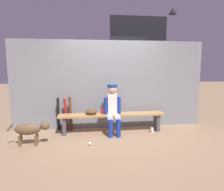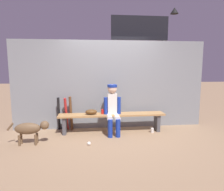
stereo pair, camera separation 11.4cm
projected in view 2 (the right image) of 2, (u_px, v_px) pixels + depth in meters
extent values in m
plane|color=#937556|center=(112.00, 132.00, 5.00)|extent=(30.00, 30.00, 0.00)
cube|color=gray|center=(110.00, 85.00, 5.23)|extent=(4.95, 0.03, 2.25)
cube|color=#AD7F4C|center=(112.00, 115.00, 4.93)|extent=(2.58, 0.36, 0.04)
cube|color=#4C4C51|center=(65.00, 125.00, 4.84)|extent=(0.08, 0.29, 0.42)
cube|color=#4C4C51|center=(157.00, 122.00, 5.09)|extent=(0.08, 0.29, 0.42)
cube|color=silver|center=(112.00, 104.00, 4.90)|extent=(0.22, 0.13, 0.50)
sphere|color=beige|center=(112.00, 89.00, 4.84)|extent=(0.22, 0.22, 0.22)
cylinder|color=#193399|center=(112.00, 86.00, 4.83)|extent=(0.23, 0.23, 0.06)
cylinder|color=silver|center=(109.00, 117.00, 4.74)|extent=(0.13, 0.38, 0.13)
cylinder|color=#193399|center=(110.00, 128.00, 4.58)|extent=(0.11, 0.11, 0.42)
cylinder|color=#193399|center=(106.00, 106.00, 4.87)|extent=(0.09, 0.09, 0.42)
cylinder|color=silver|center=(117.00, 117.00, 4.76)|extent=(0.13, 0.38, 0.13)
cylinder|color=#193399|center=(118.00, 128.00, 4.60)|extent=(0.11, 0.11, 0.42)
cylinder|color=#193399|center=(119.00, 106.00, 4.90)|extent=(0.09, 0.09, 0.42)
ellipsoid|color=#593819|center=(91.00, 112.00, 4.87)|extent=(0.28, 0.20, 0.12)
cylinder|color=brown|center=(71.00, 113.00, 5.06)|extent=(0.10, 0.19, 0.87)
cylinder|color=#B22323|center=(66.00, 114.00, 5.07)|extent=(0.10, 0.22, 0.83)
cylinder|color=black|center=(59.00, 114.00, 5.07)|extent=(0.10, 0.23, 0.85)
sphere|color=white|center=(89.00, 143.00, 4.15)|extent=(0.07, 0.07, 0.07)
cylinder|color=silver|center=(152.00, 130.00, 4.94)|extent=(0.08, 0.08, 0.11)
cylinder|color=red|center=(103.00, 112.00, 4.93)|extent=(0.08, 0.08, 0.11)
cylinder|color=#3F3F42|center=(115.00, 80.00, 6.20)|extent=(0.10, 0.10, 2.39)
cylinder|color=#3F3F42|center=(162.00, 79.00, 6.36)|extent=(0.10, 0.10, 2.39)
cube|color=black|center=(140.00, 28.00, 6.06)|extent=(1.73, 0.08, 0.70)
cone|color=black|center=(174.00, 11.00, 6.00)|extent=(0.24, 0.24, 0.18)
ellipsoid|color=brown|center=(28.00, 128.00, 4.15)|extent=(0.52, 0.20, 0.24)
sphere|color=brown|center=(45.00, 125.00, 4.18)|extent=(0.18, 0.18, 0.18)
cylinder|color=brown|center=(10.00, 127.00, 4.10)|extent=(0.15, 0.04, 0.16)
cylinder|color=brown|center=(37.00, 138.00, 4.26)|extent=(0.05, 0.05, 0.22)
cylinder|color=brown|center=(36.00, 140.00, 4.14)|extent=(0.05, 0.05, 0.22)
cylinder|color=brown|center=(21.00, 139.00, 4.22)|extent=(0.05, 0.05, 0.22)
cylinder|color=brown|center=(19.00, 141.00, 4.10)|extent=(0.05, 0.05, 0.22)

